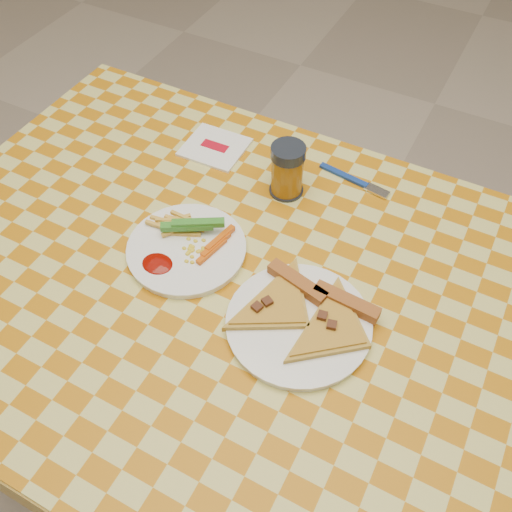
{
  "coord_description": "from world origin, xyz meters",
  "views": [
    {
      "loc": [
        0.29,
        -0.5,
        1.55
      ],
      "look_at": [
        -0.01,
        0.06,
        0.78
      ],
      "focal_mm": 40.0,
      "sensor_mm": 36.0,
      "label": 1
    }
  ],
  "objects_px": {
    "plate_right": "(298,324)",
    "plate_left": "(187,250)",
    "table": "(245,311)",
    "drink_glass": "(287,170)"
  },
  "relations": [
    {
      "from": "plate_right",
      "to": "table",
      "type": "bearing_deg",
      "value": 166.07
    },
    {
      "from": "plate_left",
      "to": "plate_right",
      "type": "xyz_separation_m",
      "value": [
        0.25,
        -0.05,
        0.0
      ]
    },
    {
      "from": "plate_right",
      "to": "plate_left",
      "type": "bearing_deg",
      "value": 168.5
    },
    {
      "from": "table",
      "to": "drink_glass",
      "type": "xyz_separation_m",
      "value": [
        -0.04,
        0.25,
        0.13
      ]
    },
    {
      "from": "table",
      "to": "drink_glass",
      "type": "distance_m",
      "value": 0.28
    },
    {
      "from": "plate_right",
      "to": "drink_glass",
      "type": "xyz_separation_m",
      "value": [
        -0.16,
        0.28,
        0.05
      ]
    },
    {
      "from": "table",
      "to": "plate_left",
      "type": "height_order",
      "value": "plate_left"
    },
    {
      "from": "table",
      "to": "drink_glass",
      "type": "height_order",
      "value": "drink_glass"
    },
    {
      "from": "plate_left",
      "to": "drink_glass",
      "type": "xyz_separation_m",
      "value": [
        0.09,
        0.23,
        0.05
      ]
    },
    {
      "from": "plate_left",
      "to": "plate_right",
      "type": "bearing_deg",
      "value": -11.5
    }
  ]
}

